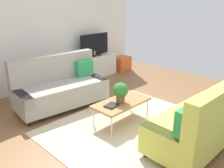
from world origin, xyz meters
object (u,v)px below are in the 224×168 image
Objects in this scene: coffee_table at (122,103)px; tv at (95,45)px; vase_1 at (82,55)px; storage_trunk at (122,63)px; couch_beige at (61,87)px; potted_plant at (121,91)px; tv_console at (95,66)px; table_book_0 at (112,105)px; couch_green at (203,121)px; bottle_0 at (89,55)px; vase_0 at (77,55)px; bottle_1 at (92,54)px; bottle_2 at (95,53)px.

coffee_table is 1.10× the size of tv.
storage_trunk is at bearing -5.70° from vase_1.
couch_beige is 5.26× the size of potted_plant.
tv_console is 5.83× the size of table_book_0.
couch_beige is 2.91m from couch_green.
bottle_0 is (1.29, 2.43, 0.32)m from coffee_table.
table_book_0 is at bearing -140.61° from storage_trunk.
vase_0 is 1.22× the size of bottle_1.
vase_1 is (1.12, 2.52, 0.34)m from coffee_table.
table_book_0 is (-1.80, -2.46, -0.52)m from tv.
couch_beige reaches higher than vase_0.
coffee_table is 0.79× the size of tv_console.
bottle_1 is (1.39, 2.43, 0.33)m from coffee_table.
vase_0 is 0.45m from bottle_1.
vase_1 is 1.13× the size of bottle_1.
vase_1 reaches higher than bottle_1.
couch_green reaches higher than bottle_0.
tv is 1.92× the size of storage_trunk.
bottle_0 is at bearing 77.07° from couch_green.
tv_console is 7.91× the size of vase_1.
storage_trunk is (1.10, -0.10, -0.10)m from tv_console.
potted_plant is at bearing -122.26° from tv_console.
couch_beige is 2.18m from tv_console.
vase_1 reaches higher than potted_plant.
tv_console is at bearing 90.00° from tv.
couch_beige is at bearing 104.95° from coffee_table.
couch_green is at bearing -77.26° from potted_plant.
bottle_1 is at bearing -163.68° from tv_console.
vase_1 is at bearing -137.20° from couch_beige.
bottle_0 reaches higher than storage_trunk.
coffee_table is 0.28m from table_book_0.
tv_console is 3.72× the size of potted_plant.
vase_0 reaches higher than potted_plant.
couch_green is 4.05m from bottle_2.
coffee_table is at bearing 102.91° from couch_green.
potted_plant is at bearing -118.61° from bottle_0.
coffee_table is at bearing 2.33° from table_book_0.
potted_plant is at bearing -114.66° from vase_1.
couch_green is at bearing -78.84° from coffee_table.
bottle_2 is (1.87, 1.01, 0.28)m from couch_beige.
table_book_0 is (-1.80, -2.48, 0.11)m from tv_console.
table_book_0 is (-0.24, -0.01, -0.20)m from potted_plant.
tv is 5.65× the size of vase_1.
bottle_2 is at bearing 0.00° from bottle_1.
tv is 2.65× the size of potted_plant.
bottle_0 is at bearing 57.31° from table_book_0.
coffee_table is at bearing -119.70° from bottle_1.
vase_0 reaches higher than tv_console.
couch_green is 1.37× the size of tv_console.
bottle_0 is at bearing 180.00° from bottle_2.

